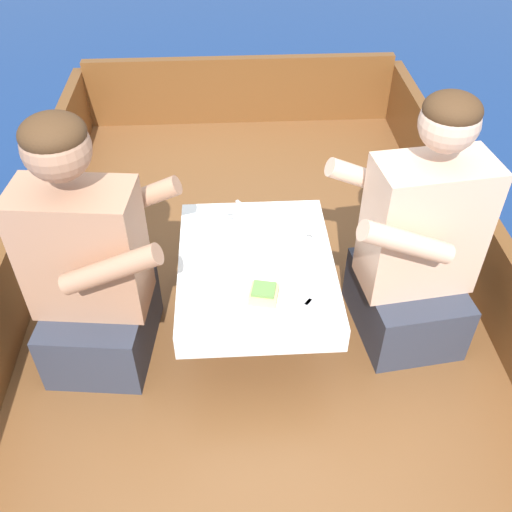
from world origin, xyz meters
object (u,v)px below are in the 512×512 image
sandwich (264,293)px  coffee_cup_starboard (297,237)px  coffee_cup_port (220,215)px  person_starboard (417,251)px  person_port (90,271)px

sandwich → coffee_cup_starboard: bearing=63.6°
coffee_cup_port → coffee_cup_starboard: coffee_cup_starboard is taller
sandwich → coffee_cup_starboard: size_ratio=1.06×
person_starboard → sandwich: (-0.57, -0.18, -0.01)m
coffee_cup_starboard → sandwich: bearing=-116.4°
person_starboard → sandwich: 0.60m
person_starboard → coffee_cup_port: 0.76m
person_starboard → sandwich: size_ratio=9.17×
person_port → sandwich: size_ratio=9.06×
person_port → coffee_cup_starboard: 0.76m
sandwich → person_starboard: bearing=17.6°
coffee_cup_starboard → person_starboard: bearing=-14.5°
coffee_cup_starboard → person_port: bearing=-168.1°
person_port → coffee_cup_port: bearing=40.7°
coffee_cup_port → coffee_cup_starboard: size_ratio=0.90×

